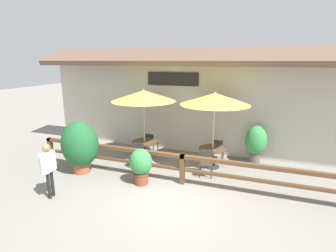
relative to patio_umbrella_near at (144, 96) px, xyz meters
name	(u,v)px	position (x,y,z in m)	size (l,w,h in m)	color
ground_plane	(171,200)	(1.98, -2.56, -2.47)	(60.00, 60.00, 0.00)	gray
building_facade	(205,101)	(1.98, 1.55, -0.30)	(14.28, 1.49, 4.23)	#BCB7A8
patio_railing	(182,163)	(1.98, -1.51, -1.77)	(10.40, 0.14, 0.95)	brown
patio_umbrella_near	(144,96)	(0.00, 0.00, 0.00)	(2.37, 2.37, 2.70)	#B7B2A8
dining_table_near	(145,145)	(0.00, 0.00, -1.89)	(0.96, 0.96, 0.72)	#4C3826
chair_near_streetside	(137,154)	(0.03, -0.70, -2.00)	(0.44, 0.44, 0.84)	#332D28
chair_near_wallside	(151,142)	(-0.06, 0.70, -2.00)	(0.46, 0.46, 0.84)	#332D28
patio_umbrella_middle	(215,99)	(2.60, 0.11, 0.00)	(2.37, 2.37, 2.70)	#B7B2A8
dining_table_middle	(213,152)	(2.60, 0.11, -1.89)	(0.96, 0.96, 0.72)	#4C3826
chair_middle_streetside	(206,162)	(2.54, -0.62, -2.00)	(0.47, 0.47, 0.84)	#332D28
chair_middle_wallside	(218,149)	(2.67, 0.85, -2.00)	(0.43, 0.43, 0.84)	#332D28
potted_plant_entrance_palm	(80,145)	(-1.51, -1.86, -1.50)	(1.26, 1.13, 1.80)	#9E4C33
potted_plant_broad_leaf	(141,165)	(0.79, -1.96, -1.83)	(0.70, 0.63, 1.14)	brown
potted_plant_tall_tropical	(256,142)	(4.01, 0.99, -1.64)	(0.77, 0.69, 1.44)	#564C47
pedestrian	(48,164)	(-1.21, -3.56, -1.46)	(0.25, 0.55, 1.57)	black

